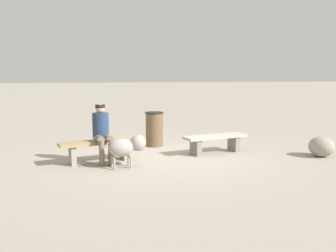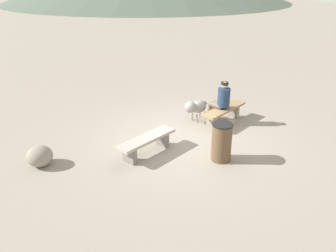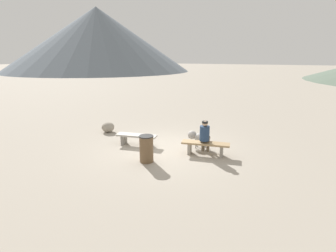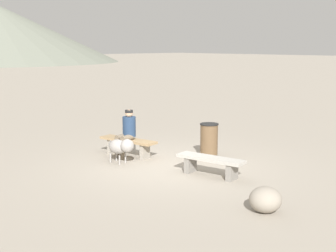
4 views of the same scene
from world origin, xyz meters
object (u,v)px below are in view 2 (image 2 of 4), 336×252
object	(u,v)px
bench_right	(224,112)
trash_bin	(222,142)
seated_person	(221,99)
bench_left	(147,142)
dog	(196,107)
boulder	(40,156)

from	to	relation	value
bench_right	trash_bin	bearing A→B (deg)	-148.21
bench_right	seated_person	size ratio (longest dim) A/B	1.38
bench_left	dog	distance (m)	2.38
dog	bench_left	bearing A→B (deg)	14.55
trash_bin	bench_left	bearing A→B (deg)	132.53
bench_left	bench_right	bearing A→B (deg)	-7.30
boulder	bench_right	bearing A→B (deg)	-10.30
boulder	bench_left	bearing A→B (deg)	-25.39
seated_person	dog	size ratio (longest dim) A/B	1.42
trash_bin	boulder	xyz separation A→B (m)	(-3.35, 2.31, -0.22)
bench_right	dog	xyz separation A→B (m)	(-0.50, 0.62, 0.09)
bench_left	boulder	distance (m)	2.41
bench_right	trash_bin	size ratio (longest dim) A/B	1.91
bench_right	boulder	world-z (taller)	same
boulder	seated_person	bearing A→B (deg)	-9.60
bench_right	seated_person	distance (m)	0.39
seated_person	trash_bin	bearing A→B (deg)	-145.17
seated_person	trash_bin	size ratio (longest dim) A/B	1.38
bench_left	bench_right	distance (m)	2.76
bench_left	bench_right	world-z (taller)	bench_right
bench_right	trash_bin	world-z (taller)	trash_bin
bench_left	dog	size ratio (longest dim) A/B	1.87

